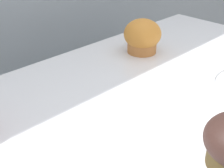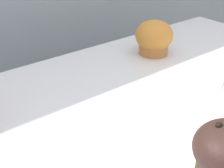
% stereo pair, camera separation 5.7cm
% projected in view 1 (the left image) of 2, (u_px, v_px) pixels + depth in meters
% --- Properties ---
extents(wall_back, '(3.20, 0.10, 1.80)m').
position_uv_depth(wall_back, '(16.00, 28.00, 1.00)').
color(wall_back, '#A8B2B7').
rests_on(wall_back, ground).
extents(muffin_front_center, '(0.10, 0.10, 0.09)m').
position_uv_depth(muffin_front_center, '(142.00, 36.00, 0.80)').
color(muffin_front_center, '#CB7C3E').
rests_on(muffin_front_center, display_counter).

